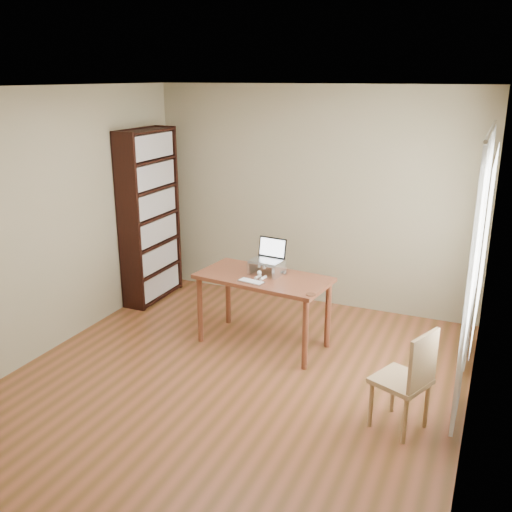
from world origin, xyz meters
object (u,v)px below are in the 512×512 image
(bookshelf, at_px, (150,216))
(laptop, at_px, (269,255))
(cat, at_px, (270,267))
(chair, at_px, (410,376))
(keyboard, at_px, (251,282))
(desk, at_px, (263,286))

(bookshelf, xyz_separation_m, laptop, (1.78, -0.53, -0.11))
(bookshelf, bearing_deg, laptop, -16.53)
(laptop, height_order, cat, laptop)
(chair, bearing_deg, keyboard, 179.53)
(bookshelf, bearing_deg, cat, -16.96)
(bookshelf, height_order, cat, bookshelf)
(desk, height_order, cat, cat)
(desk, relative_size, chair, 1.61)
(laptop, bearing_deg, keyboard, -89.82)
(cat, bearing_deg, chair, -24.50)
(bookshelf, distance_m, desk, 1.94)
(desk, bearing_deg, laptop, 96.29)
(keyboard, distance_m, chair, 1.84)
(laptop, bearing_deg, chair, -27.01)
(bookshelf, xyz_separation_m, cat, (1.81, -0.55, -0.23))
(desk, distance_m, cat, 0.21)
(keyboard, bearing_deg, chair, -14.40)
(laptop, xyz_separation_m, cat, (0.03, -0.02, -0.12))
(laptop, bearing_deg, bookshelf, 169.77)
(keyboard, xyz_separation_m, chair, (1.67, -0.71, -0.29))
(desk, bearing_deg, keyboard, -93.50)
(bookshelf, distance_m, keyboard, 1.98)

